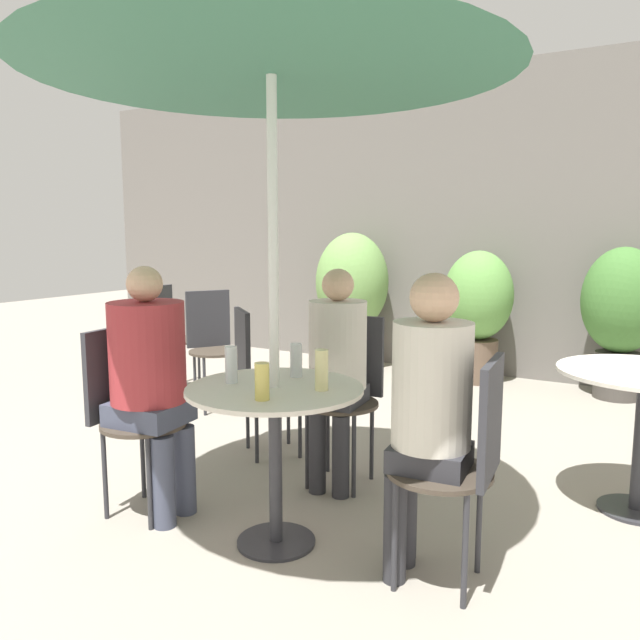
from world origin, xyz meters
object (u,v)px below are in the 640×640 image
(bistro_chair_4, at_px, (257,368))
(bistro_chair_6, at_px, (167,328))
(bistro_chair_1, at_px, (347,382))
(seated_person_0, at_px, (428,400))
(bistro_chair_5, at_px, (212,338))
(seated_person_1, at_px, (337,359))
(beer_glass_3, at_px, (231,365))
(umbrella, at_px, (271,40))
(beer_glass_2, at_px, (296,360))
(potted_plant_2, at_px, (622,310))
(bistro_chair_0, at_px, (465,452))
(potted_plant_0, at_px, (352,290))
(cafe_table_near, at_px, (275,419))
(potted_plant_1, at_px, (478,306))
(beer_glass_0, at_px, (262,381))
(beer_glass_1, at_px, (322,370))
(seated_person_2, at_px, (151,371))
(bistro_chair_2, at_px, (128,402))

(bistro_chair_4, bearing_deg, bistro_chair_6, 12.84)
(bistro_chair_1, height_order, seated_person_0, seated_person_0)
(bistro_chair_5, bearing_deg, seated_person_1, -86.13)
(seated_person_0, xyz_separation_m, beer_glass_3, (-0.90, -0.10, 0.06))
(umbrella, bearing_deg, seated_person_1, 95.37)
(seated_person_1, relative_size, beer_glass_3, 7.25)
(beer_glass_2, xyz_separation_m, potted_plant_2, (1.13, 3.34, -0.06))
(bistro_chair_4, bearing_deg, umbrella, 171.52)
(bistro_chair_0, bearing_deg, bistro_chair_1, -135.00)
(beer_glass_3, height_order, potted_plant_0, potted_plant_0)
(bistro_chair_0, distance_m, umbrella, 1.84)
(cafe_table_near, distance_m, bistro_chair_5, 2.37)
(bistro_chair_1, height_order, seated_person_1, seated_person_1)
(potted_plant_2, height_order, umbrella, umbrella)
(beer_glass_2, bearing_deg, seated_person_1, 95.09)
(potted_plant_1, height_order, umbrella, umbrella)
(bistro_chair_0, xyz_separation_m, potted_plant_1, (-0.96, 3.46, 0.16))
(cafe_table_near, bearing_deg, beer_glass_0, -69.21)
(potted_plant_0, xyz_separation_m, potted_plant_1, (1.32, 0.01, -0.08))
(seated_person_0, distance_m, beer_glass_3, 0.91)
(bistro_chair_4, distance_m, beer_glass_1, 1.29)
(bistro_chair_5, xyz_separation_m, potted_plant_2, (2.83, 1.93, 0.19))
(beer_glass_0, distance_m, umbrella, 1.40)
(bistro_chair_0, height_order, potted_plant_2, potted_plant_2)
(bistro_chair_6, bearing_deg, bistro_chair_4, -121.84)
(bistro_chair_6, bearing_deg, seated_person_2, -140.67)
(beer_glass_0, relative_size, beer_glass_3, 0.92)
(seated_person_0, height_order, beer_glass_3, seated_person_0)
(potted_plant_0, bearing_deg, beer_glass_1, -64.66)
(cafe_table_near, relative_size, seated_person_1, 0.65)
(bistro_chair_4, height_order, bistro_chair_5, same)
(potted_plant_2, bearing_deg, beer_glass_2, -108.70)
(bistro_chair_0, height_order, beer_glass_2, bistro_chair_0)
(bistro_chair_5, xyz_separation_m, beer_glass_1, (1.93, -1.57, 0.26))
(potted_plant_2, bearing_deg, umbrella, -107.31)
(bistro_chair_2, relative_size, seated_person_0, 0.74)
(bistro_chair_6, relative_size, umbrella, 0.40)
(bistro_chair_4, relative_size, seated_person_0, 0.74)
(bistro_chair_2, distance_m, bistro_chair_5, 1.92)
(beer_glass_3, distance_m, umbrella, 1.39)
(potted_plant_0, bearing_deg, cafe_table_near, -67.86)
(bistro_chair_1, bearing_deg, bistro_chair_5, 149.24)
(beer_glass_0, bearing_deg, seated_person_0, 23.40)
(cafe_table_near, relative_size, bistro_chair_2, 0.84)
(bistro_chair_0, bearing_deg, beer_glass_3, -89.16)
(seated_person_0, bearing_deg, beer_glass_0, -71.97)
(seated_person_1, bearing_deg, bistro_chair_4, 158.26)
(cafe_table_near, height_order, beer_glass_2, beer_glass_2)
(bistro_chair_6, height_order, potted_plant_2, potted_plant_2)
(potted_plant_2, bearing_deg, cafe_table_near, -107.31)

